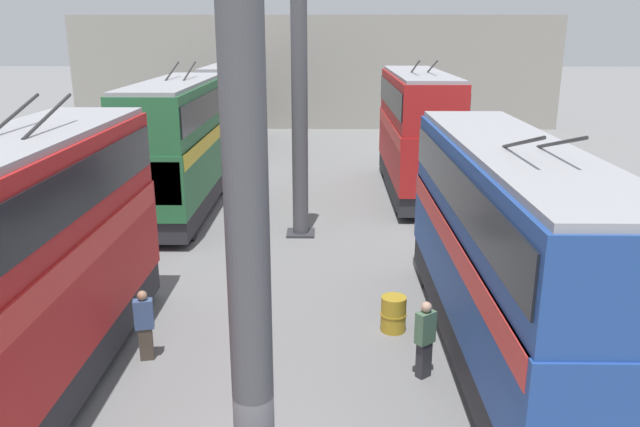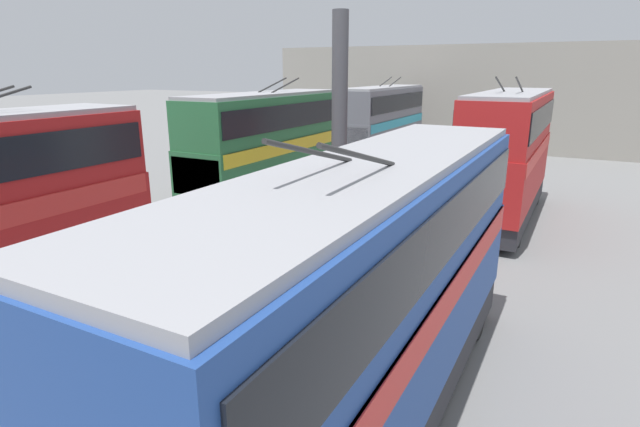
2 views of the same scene
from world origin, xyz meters
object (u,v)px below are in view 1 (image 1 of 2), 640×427
at_px(person_by_left_row, 425,337).
at_px(person_by_right_row, 144,323).
at_px(bus_right_mid, 178,140).
at_px(bus_left_far, 417,126).
at_px(oil_drum, 393,314).
at_px(bus_right_near, 18,259).
at_px(bus_right_far, 232,101).
at_px(bus_left_near, 509,241).

bearing_deg(person_by_left_row, person_by_right_row, 45.35).
xyz_separation_m(bus_right_mid, person_by_right_row, (-11.68, -1.82, -2.13)).
xyz_separation_m(bus_left_far, oil_drum, (-13.58, 2.30, -2.63)).
distance_m(bus_left_far, person_by_left_row, 15.97).
bearing_deg(person_by_right_row, bus_left_far, 139.32).
relative_size(bus_right_near, bus_right_mid, 1.07).
bearing_deg(bus_right_near, person_by_right_row, -49.33).
relative_size(bus_left_far, person_by_left_row, 5.59).
distance_m(bus_right_far, person_by_right_row, 26.23).
distance_m(bus_right_near, oil_drum, 8.55).
height_order(bus_left_near, oil_drum, bus_left_near).
xyz_separation_m(person_by_left_row, oil_drum, (2.14, 0.44, -0.48)).
xyz_separation_m(bus_left_far, bus_right_mid, (-3.37, 9.87, -0.06)).
bearing_deg(person_by_left_row, bus_left_far, -45.27).
distance_m(bus_left_near, oil_drum, 3.53).
distance_m(bus_right_far, person_by_left_row, 27.99).
distance_m(bus_left_far, person_by_right_row, 17.21).
distance_m(bus_right_mid, person_by_right_row, 12.01).
height_order(bus_left_near, person_by_left_row, bus_left_near).
bearing_deg(bus_right_far, oil_drum, -162.90).
bearing_deg(bus_left_near, bus_right_mid, 40.74).
relative_size(bus_right_mid, person_by_left_row, 5.43).
bearing_deg(person_by_left_row, bus_left_near, -103.07).
xyz_separation_m(bus_right_near, bus_right_far, (27.65, -0.00, -0.08)).
bearing_deg(bus_right_near, oil_drum, -68.12).
height_order(bus_left_far, person_by_left_row, bus_left_far).
height_order(bus_right_far, oil_drum, bus_right_far).
bearing_deg(bus_right_far, bus_right_mid, -180.00).
relative_size(bus_left_near, bus_right_mid, 1.17).
bearing_deg(person_by_right_row, bus_left_near, 79.03).
xyz_separation_m(bus_right_far, person_by_right_row, (-26.08, -1.82, -2.04)).
height_order(bus_right_near, oil_drum, bus_right_near).
height_order(bus_left_far, bus_right_far, bus_left_far).
relative_size(bus_left_near, bus_left_far, 1.14).
bearing_deg(person_by_left_row, oil_drum, -26.88).
relative_size(bus_right_mid, person_by_right_row, 5.68).
relative_size(bus_left_far, bus_right_mid, 1.03).
bearing_deg(bus_left_near, person_by_left_row, 115.47).
bearing_deg(bus_left_far, bus_left_near, 180.00).
height_order(person_by_left_row, oil_drum, person_by_left_row).
xyz_separation_m(bus_right_far, person_by_left_row, (-26.75, -8.01, -1.99)).
bearing_deg(bus_left_near, bus_right_far, 20.89).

